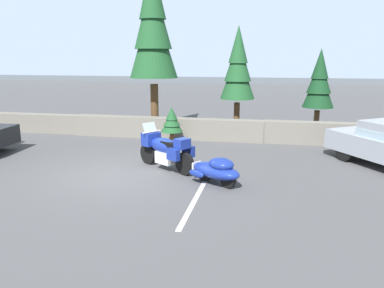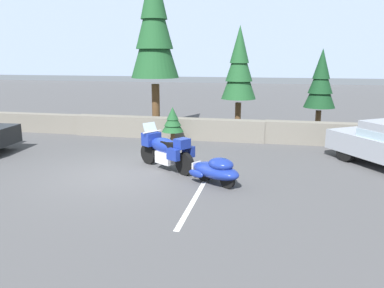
{
  "view_description": "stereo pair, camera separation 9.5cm",
  "coord_description": "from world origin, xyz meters",
  "px_view_note": "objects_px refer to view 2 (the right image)",
  "views": [
    {
      "loc": [
        4.18,
        -9.86,
        3.3
      ],
      "look_at": [
        2.03,
        0.57,
        0.85
      ],
      "focal_mm": 35.37,
      "sensor_mm": 36.0,
      "label": 1
    },
    {
      "loc": [
        4.27,
        -9.84,
        3.3
      ],
      "look_at": [
        2.03,
        0.57,
        0.85
      ],
      "focal_mm": 35.37,
      "sensor_mm": 36.0,
      "label": 2
    }
  ],
  "objects_px": {
    "touring_motorcycle": "(165,149)",
    "pine_tree_far_right": "(239,67)",
    "car_shaped_trailer": "(216,170)",
    "pine_tree_secondary": "(321,82)",
    "pine_tree_tall": "(154,25)"
  },
  "relations": [
    {
      "from": "pine_tree_tall",
      "to": "pine_tree_far_right",
      "type": "height_order",
      "value": "pine_tree_tall"
    },
    {
      "from": "car_shaped_trailer",
      "to": "pine_tree_secondary",
      "type": "relative_size",
      "value": 0.56
    },
    {
      "from": "car_shaped_trailer",
      "to": "pine_tree_secondary",
      "type": "height_order",
      "value": "pine_tree_secondary"
    },
    {
      "from": "pine_tree_tall",
      "to": "pine_tree_far_right",
      "type": "bearing_deg",
      "value": 9.23
    },
    {
      "from": "car_shaped_trailer",
      "to": "pine_tree_tall",
      "type": "xyz_separation_m",
      "value": [
        -3.74,
        6.69,
        4.23
      ]
    },
    {
      "from": "touring_motorcycle",
      "to": "car_shaped_trailer",
      "type": "height_order",
      "value": "touring_motorcycle"
    },
    {
      "from": "touring_motorcycle",
      "to": "pine_tree_far_right",
      "type": "relative_size",
      "value": 0.43
    },
    {
      "from": "pine_tree_tall",
      "to": "touring_motorcycle",
      "type": "bearing_deg",
      "value": -69.86
    },
    {
      "from": "car_shaped_trailer",
      "to": "pine_tree_tall",
      "type": "bearing_deg",
      "value": 119.21
    },
    {
      "from": "pine_tree_secondary",
      "to": "car_shaped_trailer",
      "type": "bearing_deg",
      "value": -113.93
    },
    {
      "from": "pine_tree_tall",
      "to": "pine_tree_far_right",
      "type": "xyz_separation_m",
      "value": [
        3.62,
        0.59,
        -1.74
      ]
    },
    {
      "from": "pine_tree_tall",
      "to": "pine_tree_secondary",
      "type": "bearing_deg",
      "value": 6.41
    },
    {
      "from": "pine_tree_far_right",
      "to": "pine_tree_tall",
      "type": "bearing_deg",
      "value": -170.77
    },
    {
      "from": "touring_motorcycle",
      "to": "pine_tree_tall",
      "type": "bearing_deg",
      "value": 110.14
    },
    {
      "from": "touring_motorcycle",
      "to": "pine_tree_far_right",
      "type": "distance_m",
      "value": 6.76
    }
  ]
}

